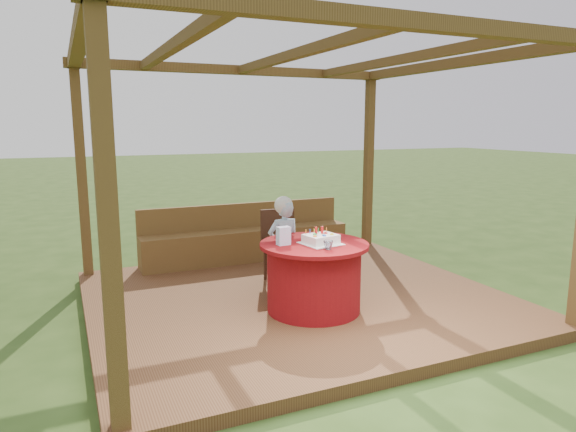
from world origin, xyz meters
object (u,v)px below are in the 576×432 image
object	(u,v)px
table	(314,276)
elderly_woman	(284,243)
gift_bag	(283,236)
chair	(281,242)
birthday_cake	(321,239)
bench	(247,242)
drinking_glass	(328,245)

from	to	relation	value
table	elderly_woman	size ratio (longest dim) A/B	1.00
elderly_woman	gift_bag	world-z (taller)	elderly_woman
table	elderly_woman	world-z (taller)	elderly_woman
chair	table	bearing A→B (deg)	-95.18
elderly_woman	gift_bag	bearing A→B (deg)	-113.58
chair	birthday_cake	bearing A→B (deg)	-92.66
table	birthday_cake	distance (m)	0.41
bench	drinking_glass	world-z (taller)	drinking_glass
table	birthday_cake	size ratio (longest dim) A/B	2.71
chair	birthday_cake	world-z (taller)	birthday_cake
table	birthday_cake	bearing A→B (deg)	-53.00
bench	table	distance (m)	2.22
elderly_woman	birthday_cake	xyz separation A→B (m)	(0.08, -0.76, 0.20)
birthday_cake	drinking_glass	bearing A→B (deg)	-100.60
elderly_woman	birthday_cake	distance (m)	0.79
bench	chair	distance (m)	1.14
table	chair	distance (m)	1.11
elderly_woman	bench	bearing A→B (deg)	87.17
gift_bag	drinking_glass	size ratio (longest dim) A/B	1.98
drinking_glass	gift_bag	bearing A→B (deg)	131.93
chair	gift_bag	xyz separation A→B (m)	(-0.42, -1.04, 0.32)
table	elderly_woman	distance (m)	0.73
bench	gift_bag	world-z (taller)	gift_bag
bench	elderly_woman	xyz separation A→B (m)	(-0.07, -1.51, 0.31)
elderly_woman	gift_bag	distance (m)	0.75
gift_bag	chair	bearing A→B (deg)	64.52
birthday_cake	drinking_glass	size ratio (longest dim) A/B	4.40
chair	birthday_cake	size ratio (longest dim) A/B	2.15
chair	gift_bag	size ratio (longest dim) A/B	4.77
drinking_glass	bench	bearing A→B (deg)	89.16
birthday_cake	drinking_glass	xyz separation A→B (m)	(-0.05, -0.24, -0.01)
gift_bag	bench	bearing A→B (deg)	77.04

